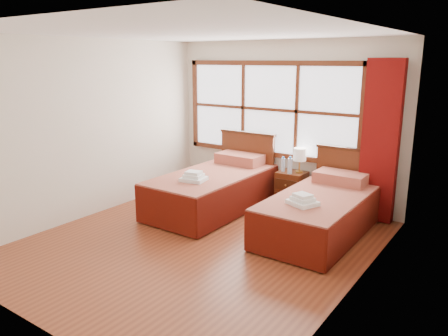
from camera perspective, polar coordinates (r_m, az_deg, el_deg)
The scene contains 15 objects.
floor at distance 5.72m, azimuth -3.27°, elevation -9.72°, with size 4.50×4.50×0.00m, color brown.
ceiling at distance 5.24m, azimuth -3.68°, elevation 17.28°, with size 4.50×4.50×0.00m, color white.
wall_back at distance 7.20m, azimuth 7.79°, elevation 5.92°, with size 4.00×4.00×0.00m, color silver.
wall_left at distance 6.74m, azimuth -16.96°, elevation 4.89°, with size 4.50×4.50×0.00m, color silver.
wall_right at distance 4.40m, azimuth 17.42°, elevation 0.21°, with size 4.50×4.50×0.00m, color silver.
window at distance 7.26m, azimuth 5.93°, elevation 7.63°, with size 3.16×0.06×1.56m.
curtain at distance 6.52m, azimuth 19.76°, elevation 3.22°, with size 0.50×0.16×2.30m, color maroon.
bed_left at distance 6.85m, azimuth -1.20°, elevation -2.64°, with size 1.13×2.19×1.10m.
bed_right at distance 6.03m, azimuth 12.56°, elevation -5.54°, with size 1.06×2.08×1.03m.
nightstand at distance 7.06m, azimuth 8.79°, elevation -2.74°, with size 0.42×0.42×0.57m.
towels_left at distance 6.32m, azimuth -3.98°, elevation -1.19°, with size 0.39×0.36×0.14m.
towels_right at distance 5.49m, azimuth 10.23°, elevation -4.19°, with size 0.41×0.39×0.14m.
lamp at distance 6.92m, azimuth 9.87°, elevation 1.65°, with size 0.20×0.20×0.39m.
bottle_near at distance 6.98m, azimuth 7.73°, elevation 0.45°, with size 0.06×0.06×0.24m.
bottle_far at distance 6.85m, azimuth 8.61°, elevation 0.30°, with size 0.07×0.07×0.28m.
Camera 1 is at (3.26, -4.09, 2.30)m, focal length 35.00 mm.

